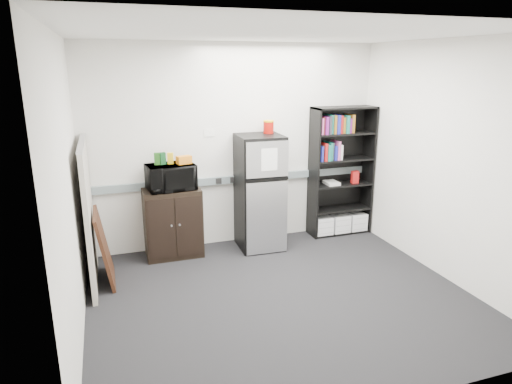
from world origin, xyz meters
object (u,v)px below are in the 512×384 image
bookshelf (341,173)px  cabinet (173,223)px  cubicle_partition (89,213)px  microwave (171,177)px  refrigerator (260,193)px

bookshelf → cabinet: size_ratio=2.06×
cubicle_partition → bookshelf: bearing=8.1°
microwave → refrigerator: bearing=-10.6°
microwave → refrigerator: refrigerator is taller
cabinet → refrigerator: (1.16, -0.08, 0.32)m
bookshelf → cabinet: bookshelf is taller
cabinet → microwave: bearing=-90.0°
cabinet → cubicle_partition: bearing=-156.8°
cubicle_partition → microwave: size_ratio=2.79×
cubicle_partition → cabinet: (0.98, 0.42, -0.36)m
bookshelf → refrigerator: size_ratio=1.20×
bookshelf → cubicle_partition: bookshelf is taller
microwave → refrigerator: 1.20m
bookshelf → microwave: (-2.45, -0.08, 0.14)m
cabinet → microwave: (-0.00, -0.02, 0.61)m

